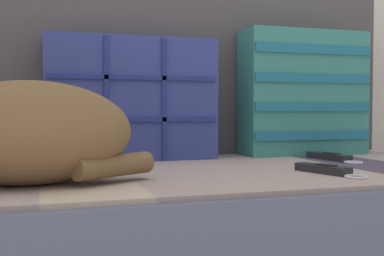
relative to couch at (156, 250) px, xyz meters
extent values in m
cube|color=#4C5166|center=(0.00, 0.00, 0.08)|extent=(1.71, 0.83, 0.23)
cube|color=tan|center=(-0.18, -0.02, 0.20)|extent=(0.18, 0.75, 0.01)
cube|color=gray|center=(0.00, -0.02, 0.20)|extent=(0.18, 0.75, 0.01)
cube|color=gray|center=(0.18, -0.02, 0.20)|extent=(0.18, 0.75, 0.01)
cube|color=gray|center=(0.36, -0.02, 0.20)|extent=(0.18, 0.75, 0.01)
cube|color=#423847|center=(0.55, -0.02, 0.20)|extent=(0.18, 0.75, 0.01)
cube|color=#474242|center=(0.00, 0.35, 0.48)|extent=(1.71, 0.14, 0.56)
cube|color=navy|center=(-0.02, 0.21, 0.38)|extent=(0.48, 0.13, 0.35)
cube|color=navy|center=(-0.02, 0.14, 0.32)|extent=(0.46, 0.01, 0.01)
cube|color=navy|center=(-0.10, 0.14, 0.38)|extent=(0.01, 0.01, 0.33)
cube|color=navy|center=(-0.02, 0.14, 0.43)|extent=(0.46, 0.01, 0.01)
cube|color=navy|center=(0.06, 0.14, 0.38)|extent=(0.01, 0.01, 0.33)
cube|color=#337A70|center=(0.53, 0.21, 0.40)|extent=(0.40, 0.13, 0.39)
cube|color=#1E667F|center=(0.53, 0.14, 0.27)|extent=(0.40, 0.01, 0.03)
cube|color=#1E667F|center=(0.53, 0.14, 0.35)|extent=(0.40, 0.01, 0.03)
cube|color=#1E667F|center=(0.53, 0.14, 0.44)|extent=(0.40, 0.01, 0.03)
cube|color=#1E667F|center=(0.53, 0.14, 0.53)|extent=(0.40, 0.01, 0.03)
ellipsoid|color=brown|center=(-0.29, -0.19, 0.30)|extent=(0.39, 0.23, 0.20)
cylinder|color=brown|center=(-0.13, -0.22, 0.24)|extent=(0.17, 0.13, 0.04)
cube|color=black|center=(0.34, -0.21, 0.21)|extent=(0.07, 0.14, 0.02)
cube|color=black|center=(0.34, -0.22, 0.22)|extent=(0.03, 0.05, 0.00)
cube|color=black|center=(0.32, -0.14, 0.21)|extent=(0.03, 0.02, 0.02)
torus|color=silver|center=(0.36, -0.29, 0.21)|extent=(0.06, 0.06, 0.01)
cube|color=black|center=(0.51, 0.04, 0.21)|extent=(0.05, 0.16, 0.02)
cube|color=black|center=(0.52, 0.03, 0.22)|extent=(0.03, 0.06, 0.00)
cube|color=black|center=(0.51, 0.11, 0.21)|extent=(0.03, 0.01, 0.02)
torus|color=silver|center=(0.52, -0.06, 0.21)|extent=(0.05, 0.05, 0.01)
camera|label=1|loc=(-0.27, -1.15, 0.35)|focal=45.00mm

